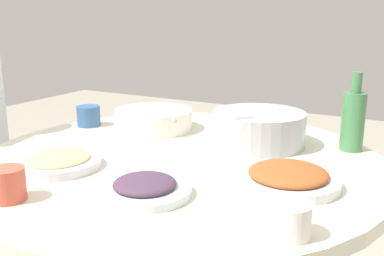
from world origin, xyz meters
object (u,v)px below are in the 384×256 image
object	(u,v)px
soup_bowl	(153,120)
dish_eggplant	(145,188)
green_bottle	(353,119)
dish_noodles	(58,161)
tea_cup_side	(290,220)
tea_cup_far	(89,116)
tea_cup_near	(8,184)
dish_stirfry	(288,177)
round_dining_table	(180,202)
rice_bowl	(259,128)

from	to	relation	value
soup_bowl	dish_eggplant	world-z (taller)	soup_bowl
soup_bowl	green_bottle	bearing A→B (deg)	96.98
dish_noodles	tea_cup_side	size ratio (longest dim) A/B	2.97
tea_cup_far	dish_eggplant	bearing A→B (deg)	51.73
soup_bowl	tea_cup_far	xyz separation A→B (m)	(0.07, -0.22, 0.00)
green_bottle	tea_cup_far	world-z (taller)	green_bottle
dish_eggplant	green_bottle	bearing A→B (deg)	148.73
tea_cup_near	dish_stirfry	bearing A→B (deg)	126.22
dish_eggplant	dish_stirfry	xyz separation A→B (m)	(-0.20, 0.25, 0.00)
round_dining_table	rice_bowl	size ratio (longest dim) A/B	4.06
tea_cup_far	tea_cup_near	bearing A→B (deg)	26.51
rice_bowl	tea_cup_near	bearing A→B (deg)	-26.56
round_dining_table	rice_bowl	bearing A→B (deg)	144.06
tea_cup_near	tea_cup_side	world-z (taller)	tea_cup_near
round_dining_table	dish_eggplant	world-z (taller)	dish_eggplant
tea_cup_near	tea_cup_side	distance (m)	0.57
dish_stirfry	tea_cup_side	world-z (taller)	tea_cup_side
dish_noodles	tea_cup_far	bearing A→B (deg)	-148.73
dish_eggplant	dish_stirfry	bearing A→B (deg)	127.92
round_dining_table	rice_bowl	world-z (taller)	rice_bowl
rice_bowl	tea_cup_far	world-z (taller)	rice_bowl
round_dining_table	dish_eggplant	xyz separation A→B (m)	(0.26, 0.07, 0.15)
dish_eggplant	tea_cup_side	world-z (taller)	tea_cup_side
rice_bowl	soup_bowl	bearing A→B (deg)	-90.11
green_bottle	soup_bowl	bearing A→B (deg)	-83.02
rice_bowl	round_dining_table	bearing A→B (deg)	-35.94
dish_eggplant	dish_stirfry	world-z (taller)	dish_stirfry
dish_stirfry	tea_cup_near	distance (m)	0.60
soup_bowl	dish_stirfry	xyz separation A→B (m)	(0.27, 0.54, -0.01)
dish_stirfry	tea_cup_near	world-z (taller)	tea_cup_near
tea_cup_side	green_bottle	bearing A→B (deg)	179.24
dish_stirfry	green_bottle	size ratio (longest dim) A/B	1.05
rice_bowl	green_bottle	world-z (taller)	green_bottle
dish_noodles	green_bottle	bearing A→B (deg)	129.11
dish_stirfry	tea_cup_side	size ratio (longest dim) A/B	3.22
round_dining_table	soup_bowl	world-z (taller)	soup_bowl
dish_eggplant	green_bottle	size ratio (longest dim) A/B	0.91
tea_cup_near	tea_cup_side	xyz separation A→B (m)	(-0.13, 0.55, -0.00)
soup_bowl	dish_noodles	xyz separation A→B (m)	(0.43, -0.00, -0.02)
tea_cup_side	dish_noodles	bearing A→B (deg)	-96.46
soup_bowl	rice_bowl	bearing A→B (deg)	89.89
green_bottle	tea_cup_far	bearing A→B (deg)	-80.46
dish_stirfry	dish_noodles	distance (m)	0.57
soup_bowl	tea_cup_near	distance (m)	0.63
green_bottle	tea_cup_side	xyz separation A→B (m)	(0.57, -0.01, -0.06)
tea_cup_far	dish_noodles	bearing A→B (deg)	31.27
dish_noodles	tea_cup_far	world-z (taller)	tea_cup_far
dish_noodles	dish_eggplant	bearing A→B (deg)	82.21
round_dining_table	tea_cup_far	bearing A→B (deg)	-107.49
dish_eggplant	tea_cup_far	xyz separation A→B (m)	(-0.40, -0.51, 0.02)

